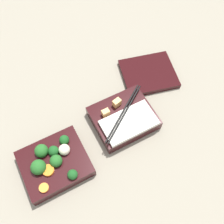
{
  "coord_description": "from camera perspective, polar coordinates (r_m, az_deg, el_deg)",
  "views": [
    {
      "loc": [
        -0.09,
        -0.3,
        0.72
      ],
      "look_at": [
        0.09,
        0.04,
        0.04
      ],
      "focal_mm": 42.0,
      "sensor_mm": 36.0,
      "label": 1
    }
  ],
  "objects": [
    {
      "name": "bento_lid",
      "position": [
        0.91,
        7.94,
        8.24
      ],
      "size": [
        0.21,
        0.19,
        0.02
      ],
      "primitive_type": "cube",
      "rotation": [
        0.0,
        0.0,
        -0.25
      ],
      "color": "black",
      "rests_on": "ground_plane"
    },
    {
      "name": "bento_tray_rice",
      "position": [
        0.79,
        2.61,
        -1.4
      ],
      "size": [
        0.18,
        0.15,
        0.06
      ],
      "color": "black",
      "rests_on": "ground_plane"
    },
    {
      "name": "ground_plane",
      "position": [
        0.79,
        -4.58,
        -6.08
      ],
      "size": [
        3.0,
        3.0,
        0.0
      ],
      "primitive_type": "plane",
      "color": "gray"
    },
    {
      "name": "bento_tray_vegetable",
      "position": [
        0.75,
        -12.48,
        -10.66
      ],
      "size": [
        0.18,
        0.15,
        0.07
      ],
      "color": "black",
      "rests_on": "ground_plane"
    }
  ]
}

